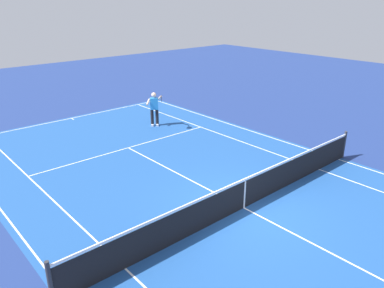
% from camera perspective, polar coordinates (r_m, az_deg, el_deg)
% --- Properties ---
extents(ground_plane, '(60.00, 60.00, 0.00)m').
position_cam_1_polar(ground_plane, '(11.51, 7.80, -9.53)').
color(ground_plane, navy).
extents(court_slab, '(24.20, 11.40, 0.00)m').
position_cam_1_polar(court_slab, '(11.51, 7.80, -9.53)').
color(court_slab, '#1E4C93').
rests_on(court_slab, ground_plane).
extents(court_line_markings, '(23.85, 11.05, 0.01)m').
position_cam_1_polar(court_line_markings, '(11.51, 7.81, -9.52)').
color(court_line_markings, white).
rests_on(court_line_markings, ground_plane).
extents(tennis_net, '(0.10, 11.70, 1.08)m').
position_cam_1_polar(tennis_net, '(11.27, 7.93, -7.39)').
color(tennis_net, '#2D2D33').
rests_on(tennis_net, ground_plane).
extents(tennis_player_near, '(1.18, 0.75, 1.70)m').
position_cam_1_polar(tennis_player_near, '(18.31, -5.70, 5.55)').
color(tennis_player_near, black).
rests_on(tennis_player_near, ground_plane).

